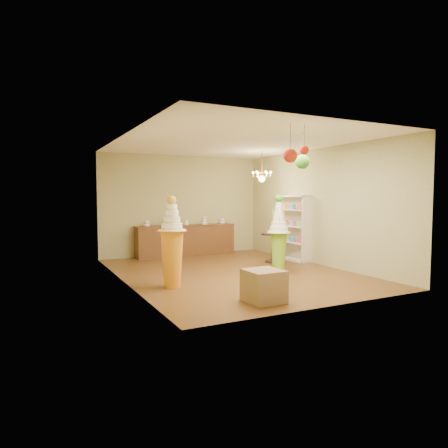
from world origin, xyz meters
name	(u,v)px	position (x,y,z in m)	size (l,w,h in m)	color
floor	(233,272)	(0.00, 0.00, 0.00)	(6.50, 6.50, 0.00)	brown
ceiling	(233,143)	(0.00, 0.00, 3.00)	(6.50, 6.50, 0.00)	white
wall_back	(182,205)	(0.00, 3.25, 1.50)	(5.00, 0.04, 3.00)	tan
wall_front	(329,214)	(0.00, -3.25, 1.50)	(5.00, 0.04, 3.00)	tan
wall_left	(124,210)	(-2.50, 0.00, 1.50)	(0.04, 6.50, 3.00)	tan
wall_right	(318,207)	(2.50, 0.00, 1.50)	(0.04, 6.50, 3.00)	tan
pedestal_green	(279,243)	(0.85, -0.63, 0.72)	(0.61, 0.61, 1.82)	#88C62B
pedestal_orange	(172,251)	(-1.77, -0.83, 0.72)	(0.67, 0.67, 1.79)	orange
burlap_riser	(264,286)	(-0.75, -2.52, 0.27)	(0.60, 0.60, 0.54)	#8B6B4C
sideboard	(186,240)	(0.00, 2.97, 0.48)	(3.04, 0.54, 1.16)	brown
shelving_unit	(294,228)	(2.34, 0.80, 0.90)	(0.33, 1.20, 1.80)	silver
round_table	(273,244)	(1.66, 0.81, 0.50)	(0.65, 0.65, 0.78)	black
vase	(273,229)	(1.66, 0.81, 0.88)	(0.21, 0.21, 0.22)	silver
pom_red_left	(290,156)	(-0.33, -2.64, 2.45)	(0.24, 0.24, 0.66)	#393529
pom_green_mid	(302,162)	(0.41, -2.02, 2.43)	(0.27, 0.27, 0.71)	#393529
pom_red_right	(304,150)	(0.02, -2.57, 2.57)	(0.16, 0.16, 0.51)	#393529
chandelier	(262,177)	(1.50, 1.13, 2.30)	(0.73, 0.73, 0.85)	#D6844B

